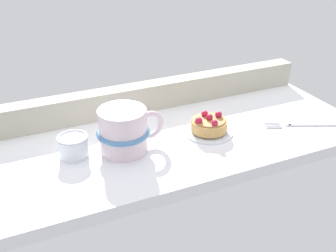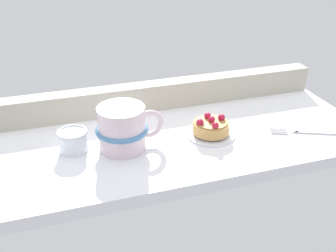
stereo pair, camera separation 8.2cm
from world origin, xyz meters
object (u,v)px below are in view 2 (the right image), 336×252
(raspberry_tart, at_px, (211,126))
(coffee_mug, at_px, (123,128))
(dessert_plate, at_px, (211,134))
(dessert_fork, at_px, (307,132))
(sugar_bowl, at_px, (73,140))

(raspberry_tart, xyz_separation_m, coffee_mug, (-0.19, 0.01, 0.02))
(dessert_plate, height_order, dessert_fork, dessert_plate)
(dessert_fork, bearing_deg, raspberry_tart, 165.03)
(raspberry_tart, bearing_deg, sugar_bowl, 174.25)
(dessert_plate, bearing_deg, raspberry_tart, 177.35)
(sugar_bowl, bearing_deg, coffee_mug, -11.64)
(raspberry_tart, xyz_separation_m, sugar_bowl, (-0.29, 0.03, 0.00))
(dessert_plate, bearing_deg, sugar_bowl, 174.25)
(coffee_mug, xyz_separation_m, sugar_bowl, (-0.10, 0.02, -0.02))
(raspberry_tart, height_order, coffee_mug, coffee_mug)
(raspberry_tart, bearing_deg, coffee_mug, 177.41)
(dessert_plate, relative_size, raspberry_tart, 1.33)
(coffee_mug, relative_size, sugar_bowl, 2.27)
(raspberry_tart, bearing_deg, dessert_plate, -2.65)
(raspberry_tart, relative_size, coffee_mug, 0.55)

